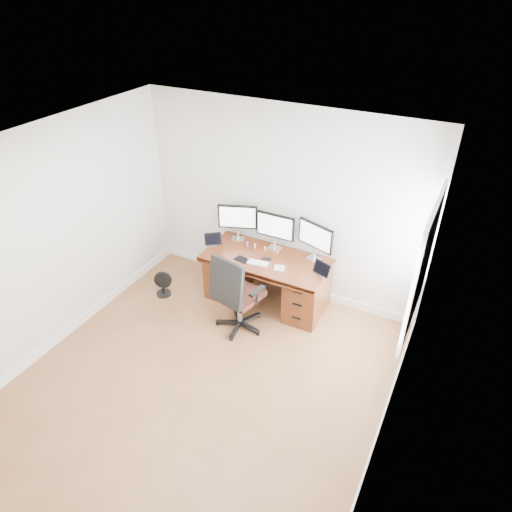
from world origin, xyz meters
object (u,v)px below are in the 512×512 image
at_px(floor_fan, 163,284).
at_px(monitor_center, 275,227).
at_px(keyboard, 258,263).
at_px(desk, 267,278).
at_px(office_chair, 237,305).

distance_m(floor_fan, monitor_center, 1.85).
bearing_deg(floor_fan, monitor_center, 9.19).
relative_size(monitor_center, keyboard, 1.96).
bearing_deg(desk, office_chair, -97.52).
relative_size(desk, keyboard, 6.07).
distance_m(desk, keyboard, 0.41).
xyz_separation_m(office_chair, keyboard, (0.05, 0.49, 0.38)).
height_order(desk, monitor_center, monitor_center).
bearing_deg(desk, monitor_center, 90.00).
height_order(desk, keyboard, keyboard).
relative_size(desk, floor_fan, 4.56).
distance_m(office_chair, floor_fan, 1.33).
bearing_deg(keyboard, office_chair, -103.09).
height_order(desk, floor_fan, desk).
height_order(office_chair, monitor_center, monitor_center).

